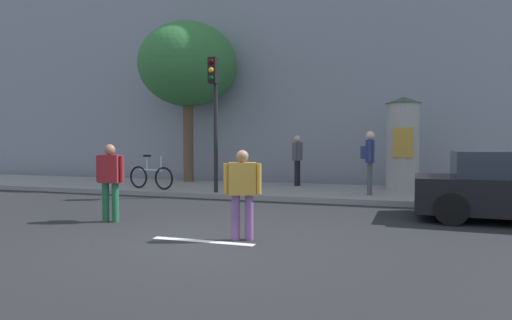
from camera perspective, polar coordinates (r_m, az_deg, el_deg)
name	(u,v)px	position (r m, az deg, el deg)	size (l,w,h in m)	color
ground_plane	(203,241)	(7.27, -7.10, -10.67)	(80.00, 80.00, 0.00)	#232326
sidewalk_curb	(296,191)	(13.84, 5.29, -4.15)	(36.00, 4.00, 0.15)	gray
lane_markings	(203,241)	(7.27, -7.10, -10.63)	(25.80, 0.16, 0.01)	silver
building_backdrop	(322,44)	(19.13, 8.76, 15.01)	(36.00, 5.00, 11.69)	gray
traffic_light	(214,102)	(12.76, -5.60, 7.71)	(0.24, 0.45, 3.96)	black
poster_column	(403,143)	(14.05, 18.91, 2.13)	(1.08, 1.08, 2.90)	#9E9B93
street_tree	(188,65)	(16.77, -9.03, 12.32)	(3.70, 3.70, 6.01)	brown
pedestrian_with_bag	(242,188)	(7.17, -1.81, -3.71)	(0.60, 0.37, 1.51)	#724C84
pedestrian_near_pole	(111,176)	(9.33, -18.72, -1.99)	(0.61, 0.42, 1.60)	#1E5938
pedestrian_in_dark_shirt	(297,156)	(14.80, 5.52, 0.48)	(0.28, 0.58, 1.73)	black
pedestrian_tallest	(369,157)	(12.58, 14.80, 0.41)	(0.39, 0.59, 1.80)	#4C4C51
bicycle_leaning	(151,177)	(14.15, -13.78, -2.18)	(1.75, 0.36, 1.09)	black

